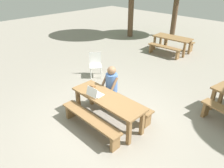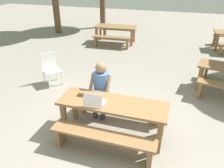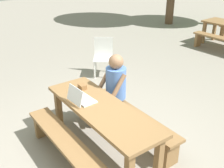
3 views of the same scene
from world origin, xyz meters
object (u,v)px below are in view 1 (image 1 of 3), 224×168
object	(u,v)px
picnic_table_rear	(172,39)
picnic_table_front	(107,101)
plastic_chair	(95,64)
person_seated	(111,84)
small_pouch	(93,86)
laptop	(95,93)

from	to	relation	value
picnic_table_rear	picnic_table_front	bearing A→B (deg)	-76.78
picnic_table_front	picnic_table_rear	distance (m)	6.18
picnic_table_rear	plastic_chair	bearing A→B (deg)	-100.82
picnic_table_front	plastic_chair	xyz separation A→B (m)	(-2.32, 1.60, -0.15)
picnic_table_front	person_seated	size ratio (longest dim) A/B	1.64
small_pouch	plastic_chair	world-z (taller)	plastic_chair
picnic_table_front	picnic_table_rear	bearing A→B (deg)	106.32
plastic_chair	picnic_table_rear	distance (m)	4.37
small_pouch	picnic_table_rear	size ratio (longest dim) A/B	0.07
picnic_table_front	laptop	bearing A→B (deg)	-152.94
laptop	person_seated	world-z (taller)	person_seated
small_pouch	laptop	bearing A→B (deg)	-33.73
small_pouch	plastic_chair	bearing A→B (deg)	137.68
picnic_table_front	laptop	world-z (taller)	laptop
small_pouch	plastic_chair	xyz separation A→B (m)	(-1.68, 1.53, -0.30)
small_pouch	person_seated	distance (m)	0.51
laptop	plastic_chair	world-z (taller)	laptop
laptop	small_pouch	distance (m)	0.41
person_seated	picnic_table_rear	bearing A→B (deg)	103.60
person_seated	picnic_table_rear	world-z (taller)	person_seated
laptop	picnic_table_rear	size ratio (longest dim) A/B	0.20
picnic_table_front	laptop	xyz separation A→B (m)	(-0.30, -0.15, 0.17)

